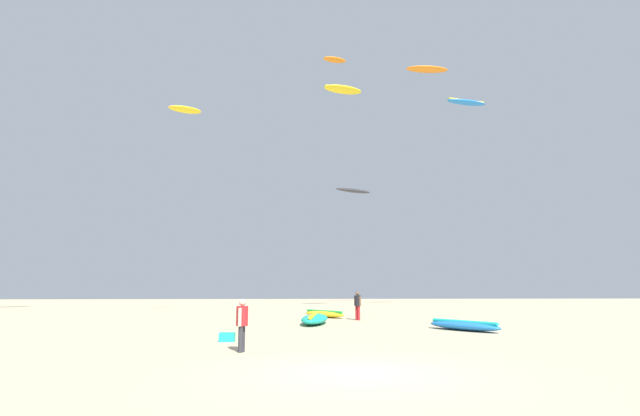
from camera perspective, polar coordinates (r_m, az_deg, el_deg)
The scene contains 13 objects.
ground_plane at distance 12.63m, azimuth 4.53°, elevation -18.04°, with size 120.00×120.00×0.00m, color #C6B28C.
person_foreground at distance 16.32m, azimuth -8.78°, elevation -12.46°, with size 0.37×0.53×1.62m.
person_midground at distance 30.18m, azimuth 4.26°, elevation -10.67°, with size 0.37×0.47×1.65m.
kite_grounded_near at distance 27.38m, azimuth -0.61°, elevation -12.35°, with size 1.94×4.86×0.56m.
kite_grounded_mid at distance 32.64m, azimuth 0.47°, elevation -11.85°, with size 3.02×3.57×0.46m.
kite_grounded_far at distance 24.38m, azimuth 15.90°, elevation -12.63°, with size 3.05×3.75×0.49m.
cooler_box at distance 19.41m, azimuth -10.43°, elevation -14.11°, with size 0.56×0.36×0.32m, color #19B29E.
kite_aloft_0 at distance 37.48m, azimuth -14.96°, elevation 10.67°, with size 2.37×1.60×0.50m.
kite_aloft_1 at distance 52.38m, azimuth 11.97°, elevation 15.04°, with size 4.25×1.47×0.57m.
kite_aloft_2 at distance 48.58m, azimuth 2.59°, elevation 13.20°, with size 3.95×2.27×0.76m.
kite_aloft_4 at distance 48.62m, azimuth 16.17°, elevation 11.37°, with size 4.08×2.09×0.49m.
kite_aloft_5 at distance 52.11m, azimuth 1.66°, elevation 16.35°, with size 2.47×1.31×0.56m.
kite_aloft_6 at distance 47.62m, azimuth 3.76°, elevation 1.96°, with size 3.85×2.81×0.54m.
Camera 1 is at (-1.50, -12.36, 2.08)m, focal length 28.41 mm.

